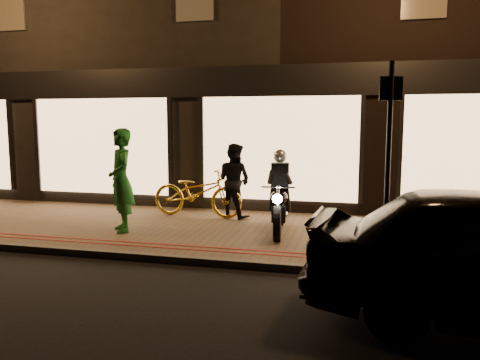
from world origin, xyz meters
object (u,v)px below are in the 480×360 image
Objects in this scene: motorcycle at (279,201)px; sign_post at (388,151)px; person_green at (121,180)px; bicycle_gold at (197,192)px.

motorcycle is 2.56m from sign_post.
motorcycle is at bearing 62.20° from person_green.
motorcycle is 0.65× the size of sign_post.
person_green is at bearing -174.31° from motorcycle.
motorcycle is at bearing -113.26° from bicycle_gold.
bicycle_gold is (-3.85, 2.45, -1.13)m from sign_post.
motorcycle is 3.06m from person_green.
sign_post is (1.85, -1.41, 1.06)m from motorcycle.
motorcycle reaches higher than bicycle_gold.
motorcycle is 0.98× the size of person_green.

